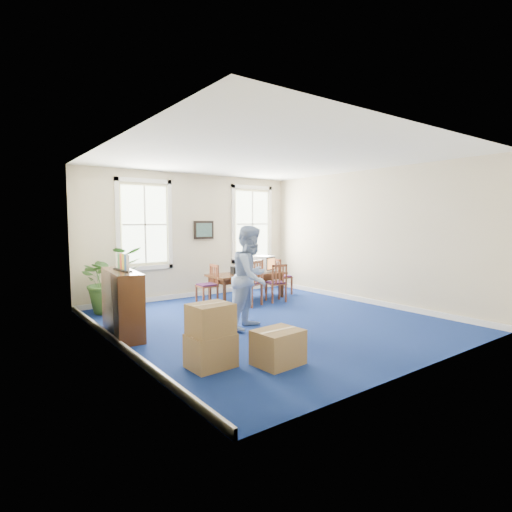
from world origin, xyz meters
TOP-DOWN VIEW (x-y plane):
  - floor at (0.00, 0.00)m, footprint 6.50×6.50m
  - ceiling at (0.00, 0.00)m, footprint 6.50×6.50m
  - wall_back at (0.00, 3.25)m, footprint 6.50×0.00m
  - wall_front at (0.00, -3.25)m, footprint 6.50×0.00m
  - wall_left at (-3.00, 0.00)m, footprint 0.00×6.50m
  - wall_right at (3.00, 0.00)m, footprint 0.00×6.50m
  - baseboard_back at (0.00, 3.22)m, footprint 6.00×0.04m
  - baseboard_left at (-2.97, 0.00)m, footprint 0.04×6.50m
  - baseboard_right at (2.97, 0.00)m, footprint 0.04×6.50m
  - window_left at (-1.30, 3.23)m, footprint 1.40×0.12m
  - window_right at (1.90, 3.23)m, footprint 1.40×0.12m
  - wall_picture at (0.30, 3.20)m, footprint 0.58×0.06m
  - conference_table at (0.91, 2.08)m, footprint 1.97×0.90m
  - crt_tv at (1.49, 2.13)m, footprint 0.58×0.60m
  - game_console at (1.76, 2.08)m, footprint 0.24×0.27m
  - equipment_bag at (0.68, 2.13)m, footprint 0.39×0.28m
  - chair_near_left at (0.51, 1.41)m, footprint 0.62×0.62m
  - chair_near_right at (1.31, 1.41)m, footprint 0.50×0.50m
  - chair_end_left at (-0.25, 2.08)m, footprint 0.44×0.44m
  - chair_end_right at (2.07, 2.08)m, footprint 0.46×0.46m
  - man at (-0.60, -0.20)m, footprint 1.16×1.06m
  - credenza at (-2.69, 0.74)m, footprint 0.58×1.52m
  - brochure_rack at (-2.67, 0.74)m, footprint 0.27×0.72m
  - potted_plant at (-2.33, 2.66)m, footprint 1.46×1.32m
  - cardboard_boxes at (-1.99, -1.40)m, footprint 1.82×1.82m

SIDE VIEW (x-z plane):
  - floor at x=0.00m, z-range 0.00..0.00m
  - baseboard_back at x=0.00m, z-range 0.00..0.12m
  - baseboard_left at x=-2.97m, z-range 0.00..0.12m
  - baseboard_right at x=2.97m, z-range 0.00..0.12m
  - conference_table at x=0.91m, z-range 0.00..0.67m
  - cardboard_boxes at x=-1.99m, z-range 0.00..0.92m
  - chair_near_right at x=1.31m, z-range 0.00..0.94m
  - chair_end_left at x=-0.25m, z-range 0.00..0.95m
  - chair_end_right at x=2.07m, z-range 0.00..0.98m
  - chair_near_left at x=0.51m, z-range 0.00..1.08m
  - credenza at x=-2.69m, z-range 0.00..1.17m
  - game_console at x=1.76m, z-range 0.67..0.73m
  - potted_plant at x=-2.33m, z-range 0.00..1.44m
  - equipment_bag at x=0.68m, z-range 0.67..0.85m
  - crt_tv at x=1.49m, z-range 0.67..1.07m
  - man at x=-0.60m, z-range 0.00..1.90m
  - brochure_rack at x=-2.67m, z-range 1.17..1.48m
  - wall_back at x=0.00m, z-range -1.65..4.85m
  - wall_front at x=0.00m, z-range -1.65..4.85m
  - wall_left at x=-3.00m, z-range -1.65..4.85m
  - wall_right at x=3.00m, z-range -1.65..4.85m
  - wall_picture at x=0.30m, z-range 1.51..1.99m
  - window_left at x=-1.30m, z-range 0.80..3.00m
  - window_right at x=1.90m, z-range 0.80..3.00m
  - ceiling at x=0.00m, z-range 3.20..3.20m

